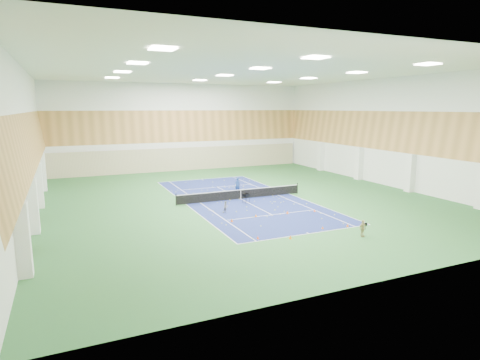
% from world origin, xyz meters
% --- Properties ---
extents(ground, '(40.00, 40.00, 0.00)m').
position_xyz_m(ground, '(0.00, 0.00, 0.00)').
color(ground, '#29602D').
rests_on(ground, ground).
extents(room_shell, '(36.00, 40.00, 12.00)m').
position_xyz_m(room_shell, '(0.00, 0.00, 6.00)').
color(room_shell, white).
rests_on(room_shell, ground).
extents(wood_cladding, '(36.00, 40.00, 8.00)m').
position_xyz_m(wood_cladding, '(0.00, 0.00, 8.00)').
color(wood_cladding, '#C28948').
rests_on(wood_cladding, room_shell).
extents(ceiling_light_grid, '(21.40, 25.40, 0.06)m').
position_xyz_m(ceiling_light_grid, '(0.00, 0.00, 11.92)').
color(ceiling_light_grid, white).
rests_on(ceiling_light_grid, room_shell).
extents(court_surface, '(10.97, 23.77, 0.01)m').
position_xyz_m(court_surface, '(0.00, 0.00, 0.01)').
color(court_surface, navy).
rests_on(court_surface, ground).
extents(tennis_balls_scatter, '(10.57, 22.77, 0.07)m').
position_xyz_m(tennis_balls_scatter, '(0.00, 0.00, 0.05)').
color(tennis_balls_scatter, yellow).
rests_on(tennis_balls_scatter, ground).
extents(tennis_net, '(12.80, 0.10, 1.10)m').
position_xyz_m(tennis_net, '(0.00, 0.00, 0.55)').
color(tennis_net, black).
rests_on(tennis_net, ground).
extents(back_curtain, '(35.40, 0.16, 3.20)m').
position_xyz_m(back_curtain, '(0.00, 19.75, 1.60)').
color(back_curtain, '#C6B793').
rests_on(back_curtain, ground).
extents(door_left_a, '(0.08, 1.80, 2.20)m').
position_xyz_m(door_left_a, '(-17.92, -8.00, 1.10)').
color(door_left_a, '#593319').
rests_on(door_left_a, ground).
extents(door_left_b, '(0.08, 1.80, 2.20)m').
position_xyz_m(door_left_b, '(-17.92, 0.00, 1.10)').
color(door_left_b, '#593319').
rests_on(door_left_b, ground).
extents(coach, '(0.59, 0.39, 1.59)m').
position_xyz_m(coach, '(0.88, 2.83, 0.79)').
color(coach, navy).
rests_on(coach, ground).
extents(child_court, '(0.60, 0.54, 1.00)m').
position_xyz_m(child_court, '(-3.21, -4.18, 0.50)').
color(child_court, gray).
rests_on(child_court, ground).
extents(child_apron, '(0.73, 0.38, 1.19)m').
position_xyz_m(child_apron, '(3.02, -13.88, 0.59)').
color(child_apron, tan).
rests_on(child_apron, ground).
extents(ball_cart, '(0.64, 0.64, 0.93)m').
position_xyz_m(ball_cart, '(-0.21, -1.70, 0.46)').
color(ball_cart, black).
rests_on(ball_cart, ground).
extents(cone_svc_a, '(0.23, 0.23, 0.25)m').
position_xyz_m(cone_svc_a, '(-3.82, -6.92, 0.12)').
color(cone_svc_a, '#EE560C').
rests_on(cone_svc_a, ground).
extents(cone_svc_b, '(0.21, 0.21, 0.23)m').
position_xyz_m(cone_svc_b, '(-1.48, -6.40, 0.12)').
color(cone_svc_b, orange).
rests_on(cone_svc_b, ground).
extents(cone_svc_c, '(0.23, 0.23, 0.25)m').
position_xyz_m(cone_svc_c, '(1.38, -6.57, 0.13)').
color(cone_svc_c, '#E9570C').
rests_on(cone_svc_c, ground).
extents(cone_svc_d, '(0.19, 0.19, 0.21)m').
position_xyz_m(cone_svc_d, '(3.85, -6.92, 0.11)').
color(cone_svc_d, '#FF4F0D').
rests_on(cone_svc_d, ground).
extents(cone_base_a, '(0.19, 0.19, 0.20)m').
position_xyz_m(cone_base_a, '(-3.80, -11.45, 0.10)').
color(cone_base_a, '#E6410C').
rests_on(cone_base_a, ground).
extents(cone_base_b, '(0.22, 0.22, 0.24)m').
position_xyz_m(cone_base_b, '(-1.76, -12.29, 0.12)').
color(cone_base_b, orange).
rests_on(cone_base_b, ground).
extents(cone_base_c, '(0.18, 0.18, 0.20)m').
position_xyz_m(cone_base_c, '(1.57, -11.31, 0.10)').
color(cone_base_c, '#F7620D').
rests_on(cone_base_c, ground).
extents(cone_base_d, '(0.20, 0.20, 0.22)m').
position_xyz_m(cone_base_d, '(3.57, -11.63, 0.11)').
color(cone_base_d, '#E5600C').
rests_on(cone_base_d, ground).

